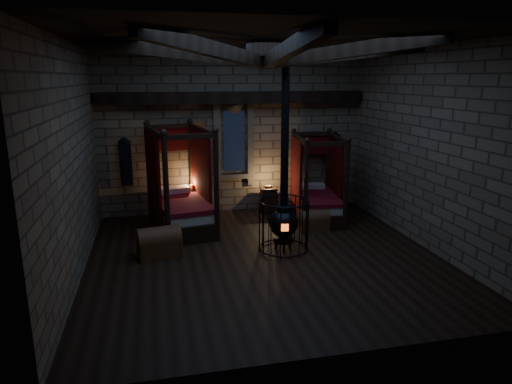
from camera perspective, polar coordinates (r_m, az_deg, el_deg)
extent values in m
cube|color=black|center=(9.39, 1.05, -8.10)|extent=(7.00, 7.00, 0.01)
cube|color=#847054|center=(12.21, -2.81, 7.29)|extent=(7.00, 0.02, 4.20)
cube|color=#847054|center=(5.55, 9.71, -1.27)|extent=(7.00, 0.02, 4.20)
cube|color=#847054|center=(8.69, -21.98, 3.47)|extent=(0.02, 7.00, 4.20)
cube|color=#847054|center=(10.21, 20.64, 5.05)|extent=(0.02, 7.00, 4.20)
cube|color=black|center=(8.71, 1.19, 18.39)|extent=(7.00, 7.00, 0.01)
cube|color=black|center=(11.95, -2.71, 11.71)|extent=(6.86, 0.35, 0.30)
cylinder|color=black|center=(8.70, 1.18, 17.40)|extent=(0.70, 0.70, 0.25)
cube|color=black|center=(12.18, -2.76, 6.32)|extent=(0.55, 0.04, 1.60)
cube|color=maroon|center=(12.04, -7.51, 7.09)|extent=(0.45, 0.03, 0.65)
cube|color=black|center=(11.99, -15.96, 3.49)|extent=(0.30, 0.10, 1.15)
cube|color=black|center=(12.92, 9.72, 4.57)|extent=(0.30, 0.10, 1.15)
cube|color=black|center=(11.14, -9.21, -3.58)|extent=(1.54, 2.45, 0.40)
cube|color=beige|center=(11.05, -9.27, -2.06)|extent=(1.38, 2.25, 0.24)
cube|color=maroon|center=(11.01, -9.30, -1.29)|extent=(1.45, 2.31, 0.11)
cube|color=beige|center=(11.77, -10.23, 0.23)|extent=(0.82, 0.50, 0.15)
cube|color=#550907|center=(11.83, -10.80, 6.50)|extent=(1.20, 0.25, 0.60)
cylinder|color=black|center=(9.73, -11.13, -0.09)|extent=(0.12, 0.12, 2.41)
cylinder|color=black|center=(11.84, -13.19, 2.33)|extent=(0.12, 0.12, 2.41)
cylinder|color=black|center=(9.98, -4.94, 0.49)|extent=(0.12, 0.12, 2.41)
cylinder|color=black|center=(12.05, -8.03, 2.77)|extent=(0.12, 0.12, 2.41)
cube|color=#550907|center=(11.08, -12.74, 1.85)|extent=(0.33, 1.64, 2.14)
cube|color=#550907|center=(11.32, -6.92, 2.35)|extent=(0.33, 1.64, 2.14)
cube|color=black|center=(11.93, 7.58, -2.45)|extent=(1.32, 2.14, 0.35)
cube|color=beige|center=(11.86, 7.62, -1.20)|extent=(1.19, 1.97, 0.21)
cube|color=maroon|center=(11.82, 7.65, -0.57)|extent=(1.25, 2.01, 0.10)
cube|color=beige|center=(12.49, 6.99, 0.71)|extent=(0.72, 0.43, 0.13)
cube|color=#550907|center=(12.54, 6.91, 5.92)|extent=(1.06, 0.20, 0.53)
cylinder|color=black|center=(10.70, 6.24, 0.57)|extent=(0.11, 0.11, 2.12)
cylinder|color=black|center=(12.55, 4.68, 2.64)|extent=(0.11, 0.11, 2.12)
cylinder|color=black|center=(10.91, 11.22, 0.65)|extent=(0.11, 0.11, 2.12)
cylinder|color=black|center=(12.73, 8.97, 2.68)|extent=(0.11, 0.11, 2.12)
cube|color=#550907|center=(11.88, 5.03, 2.21)|extent=(0.27, 1.44, 1.88)
cube|color=#550907|center=(12.09, 9.82, 2.26)|extent=(0.27, 1.44, 1.88)
cube|color=brown|center=(9.60, -11.97, -6.78)|extent=(0.94, 0.67, 0.35)
cylinder|color=brown|center=(9.54, -12.03, -5.78)|extent=(0.94, 0.67, 0.52)
cube|color=#AF8935|center=(9.54, -14.32, -7.05)|extent=(0.15, 0.54, 0.38)
cube|color=#AF8935|center=(9.68, -9.66, -6.50)|extent=(0.15, 0.54, 0.38)
cube|color=brown|center=(11.04, 7.19, -3.94)|extent=(0.73, 0.46, 0.30)
cylinder|color=brown|center=(11.00, 7.22, -3.20)|extent=(0.73, 0.46, 0.43)
cube|color=#AF8935|center=(10.95, 5.55, -4.05)|extent=(0.06, 0.45, 0.31)
cube|color=#AF8935|center=(11.15, 8.81, -3.82)|extent=(0.06, 0.45, 0.31)
cube|color=black|center=(12.02, -7.95, -1.51)|extent=(0.43, 0.42, 0.68)
cube|color=black|center=(11.93, -8.01, 0.14)|extent=(0.48, 0.46, 0.04)
cylinder|color=#AF8935|center=(11.91, -8.03, 0.59)|extent=(0.10, 0.10, 0.15)
cube|color=black|center=(12.27, 1.57, -1.12)|extent=(0.41, 0.39, 0.65)
cube|color=black|center=(12.18, 1.58, 0.45)|extent=(0.45, 0.43, 0.04)
cube|color=brown|center=(12.17, 1.58, 0.71)|extent=(0.17, 0.13, 0.05)
cylinder|color=black|center=(9.70, 3.44, -5.90)|extent=(0.43, 0.43, 0.11)
sphere|color=black|center=(9.58, 3.47, -3.91)|extent=(0.60, 0.60, 0.60)
cylinder|color=black|center=(9.49, 3.50, -2.06)|extent=(0.30, 0.30, 0.15)
cube|color=#FF5914|center=(9.31, 3.62, -4.46)|extent=(0.15, 0.05, 0.15)
cylinder|color=black|center=(9.17, 3.65, 7.56)|extent=(0.16, 0.16, 3.08)
torus|color=black|center=(9.76, 3.42, -6.96)|extent=(1.06, 1.06, 0.03)
torus|color=black|center=(9.44, 3.51, -1.13)|extent=(1.06, 1.06, 0.03)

